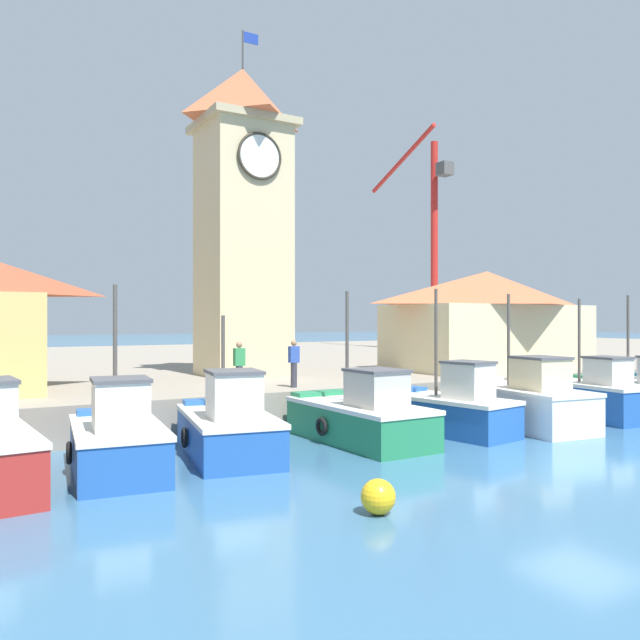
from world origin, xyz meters
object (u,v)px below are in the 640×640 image
fishing_boat_center (451,409)px  fishing_boat_mid_right (523,402)px  fishing_boat_right_inner (592,396)px  dock_worker_along_quay (239,366)px  clock_tower (243,214)px  dock_worker_near_tower (294,363)px  fishing_boat_left_inner (228,427)px  port_crane_far (432,266)px  fishing_boat_left_outer (117,441)px  warehouse_right (487,319)px  mooring_buoy (378,497)px  fishing_boat_mid_left (360,417)px

fishing_boat_center → fishing_boat_mid_right: (2.83, -0.28, 0.06)m
fishing_boat_right_inner → dock_worker_along_quay: fishing_boat_right_inner is taller
clock_tower → dock_worker_near_tower: clock_tower is taller
fishing_boat_left_inner → port_crane_far: size_ratio=0.27×
fishing_boat_left_outer → fishing_boat_center: 9.97m
fishing_boat_center → fishing_boat_right_inner: (6.36, -0.25, 0.03)m
clock_tower → warehouse_right: 12.55m
fishing_boat_mid_right → mooring_buoy: size_ratio=8.12×
fishing_boat_mid_left → mooring_buoy: fishing_boat_mid_left is taller
fishing_boat_mid_right → fishing_boat_mid_left: bearing=174.8°
clock_tower → warehouse_right: bearing=-12.1°
clock_tower → warehouse_right: clock_tower is taller
fishing_boat_left_inner → port_crane_far: (26.15, 23.06, 7.04)m
mooring_buoy → fishing_boat_center: bearing=39.6°
clock_tower → mooring_buoy: clock_tower is taller
fishing_boat_mid_left → fishing_boat_center: 3.17m
fishing_boat_mid_right → warehouse_right: bearing=51.8°
warehouse_right → port_crane_far: port_crane_far is taller
fishing_boat_left_outer → fishing_boat_right_inner: bearing=-0.9°
fishing_boat_right_inner → warehouse_right: 8.19m
fishing_boat_left_outer → port_crane_far: size_ratio=0.24×
fishing_boat_left_outer → fishing_boat_left_inner: size_ratio=0.90×
dock_worker_along_quay → fishing_boat_right_inner: bearing=-19.4°
fishing_boat_left_outer → fishing_boat_mid_left: size_ratio=0.87×
clock_tower → port_crane_far: 25.93m
fishing_boat_left_outer → fishing_boat_mid_right: bearing=-1.3°
fishing_boat_left_outer → port_crane_far: 37.97m
fishing_boat_mid_right → fishing_boat_right_inner: (3.53, 0.03, -0.03)m
fishing_boat_right_inner → mooring_buoy: 13.92m
dock_worker_along_quay → fishing_boat_left_outer: bearing=-139.8°
mooring_buoy → dock_worker_near_tower: size_ratio=0.39×
port_crane_far → mooring_buoy: 39.31m
fishing_boat_left_outer → warehouse_right: (18.62, 7.11, 2.82)m
fishing_boat_center → dock_worker_along_quay: size_ratio=2.77×
port_crane_far → dock_worker_along_quay: size_ratio=10.98×
fishing_boat_left_inner → warehouse_right: size_ratio=0.50×
mooring_buoy → fishing_boat_left_inner: bearing=95.5°
fishing_boat_center → mooring_buoy: bearing=-140.4°
fishing_boat_left_outer → dock_worker_along_quay: 6.15m
fishing_boat_mid_right → port_crane_far: port_crane_far is taller
warehouse_right → fishing_boat_left_inner: bearing=-157.0°
fishing_boat_left_outer → warehouse_right: 20.13m
fishing_boat_center → port_crane_far: size_ratio=0.25×
warehouse_right → dock_worker_along_quay: warehouse_right is taller
clock_tower → port_crane_far: bearing=32.4°
fishing_boat_left_inner → port_crane_far: port_crane_far is taller
port_crane_far → fishing_boat_left_inner: bearing=-138.6°
warehouse_right → fishing_boat_center: bearing=-140.6°
fishing_boat_right_inner → dock_worker_along_quay: (-11.73, 4.14, 1.24)m
dock_worker_near_tower → clock_tower: bearing=86.4°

